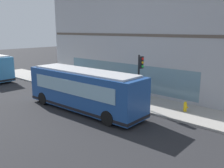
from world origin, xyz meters
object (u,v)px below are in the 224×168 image
at_px(newspaper_vending_box, 118,87).
at_px(traffic_light_near_corner, 140,71).
at_px(pedestrian_by_light_pole, 92,84).
at_px(pedestrian_walking_along_curb, 85,82).
at_px(city_bus_nearside, 84,90).
at_px(fire_hydrant, 185,107).

bearing_deg(newspaper_vending_box, traffic_light_near_corner, -119.49).
xyz_separation_m(pedestrian_by_light_pole, newspaper_vending_box, (2.35, -1.06, -0.48)).
relative_size(traffic_light_near_corner, pedestrian_walking_along_curb, 2.27).
bearing_deg(pedestrian_by_light_pole, city_bus_nearside, -141.53).
relative_size(traffic_light_near_corner, fire_hydrant, 5.39).
xyz_separation_m(fire_hydrant, pedestrian_by_light_pole, (-1.25, 8.52, 0.57)).
xyz_separation_m(traffic_light_near_corner, pedestrian_by_light_pole, (0.11, 5.41, -1.85)).
distance_m(fire_hydrant, pedestrian_by_light_pole, 8.63).
xyz_separation_m(traffic_light_near_corner, newspaper_vending_box, (2.46, 4.35, -2.33)).
height_order(traffic_light_near_corner, pedestrian_by_light_pole, traffic_light_near_corner).
bearing_deg(newspaper_vending_box, city_bus_nearside, -165.12).
relative_size(fire_hydrant, pedestrian_by_light_pole, 0.45).
bearing_deg(traffic_light_near_corner, city_bus_nearside, 136.93).
height_order(fire_hydrant, pedestrian_walking_along_curb, pedestrian_walking_along_curb).
xyz_separation_m(city_bus_nearside, newspaper_vending_box, (5.54, 1.47, -0.95)).
bearing_deg(pedestrian_by_light_pole, newspaper_vending_box, -24.32).
bearing_deg(traffic_light_near_corner, pedestrian_walking_along_curb, 89.37).
distance_m(city_bus_nearside, traffic_light_near_corner, 4.43).
bearing_deg(fire_hydrant, newspaper_vending_box, 81.57).
distance_m(traffic_light_near_corner, pedestrian_walking_along_curb, 6.52).
relative_size(city_bus_nearside, pedestrian_walking_along_curb, 5.76).
relative_size(city_bus_nearside, newspaper_vending_box, 11.24).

